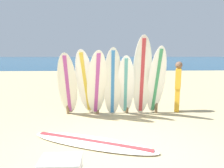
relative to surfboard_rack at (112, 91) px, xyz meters
The scene contains 13 objects.
ground_plane 2.84m from the surfboard_rack, 87.50° to the right, with size 120.00×120.00×0.00m, color tan.
ocean_water 55.25m from the surfboard_rack, 89.88° to the left, with size 120.00×80.00×0.01m, color navy.
surfboard_rack is the anchor object (origin of this frame).
surfboard_leaning_far_left 1.39m from the surfboard_rack, 167.23° to the right, with size 0.58×0.88×1.93m.
surfboard_leaning_left 0.89m from the surfboard_rack, 162.07° to the right, with size 0.69×1.09×2.02m.
surfboard_leaning_center_left 0.71m from the surfboard_rack, 136.10° to the right, with size 0.73×1.07×1.99m.
surfboard_leaning_center 0.51m from the surfboard_rack, 91.43° to the right, with size 0.54×0.61×2.06m.
surfboard_leaning_center_right 0.55m from the surfboard_rack, 42.63° to the right, with size 0.58×0.93×1.85m.
surfboard_leaning_right 1.04m from the surfboard_rack, 18.50° to the right, with size 0.60×0.62×2.41m.
surfboard_leaning_far_right 1.38m from the surfboard_rack, 13.85° to the right, with size 0.51×0.92×2.11m.
surfboard_lying_on_sand 2.31m from the surfboard_rack, 103.56° to the right, with size 2.83×1.59×0.08m.
beachgoer_standing 2.12m from the surfboard_rack, ahead, with size 0.26×0.31×1.63m.
small_boat_offshore 23.97m from the surfboard_rack, 83.70° to the left, with size 1.93×3.24×0.71m.
Camera 1 is at (-0.37, -3.36, 1.90)m, focal length 31.97 mm.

